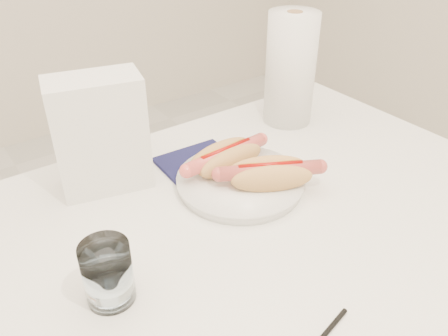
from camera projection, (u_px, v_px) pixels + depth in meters
table at (220, 285)px, 0.71m from camera, size 1.20×0.80×0.75m
plate at (240, 183)px, 0.83m from camera, size 0.23×0.23×0.02m
hotdog_left at (226, 158)px, 0.84m from camera, size 0.18×0.08×0.05m
hotdog_right at (270, 174)px, 0.79m from camera, size 0.17×0.13×0.05m
water_glass at (108, 273)px, 0.59m from camera, size 0.06×0.06×0.09m
napkin_box at (100, 134)px, 0.78m from camera, size 0.17×0.12×0.20m
navy_napkin at (201, 165)px, 0.89m from camera, size 0.15×0.15×0.01m
paper_towel_roll at (290, 69)px, 0.99m from camera, size 0.13×0.13×0.24m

